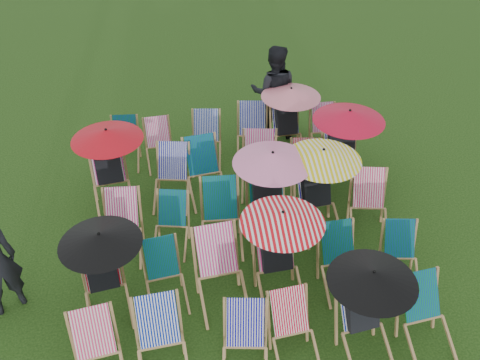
{
  "coord_description": "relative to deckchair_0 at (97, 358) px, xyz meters",
  "views": [
    {
      "loc": [
        -0.9,
        -6.14,
        5.93
      ],
      "look_at": [
        -0.02,
        0.38,
        0.9
      ],
      "focal_mm": 40.0,
      "sensor_mm": 36.0,
      "label": 1
    }
  ],
  "objects": [
    {
      "name": "ground",
      "position": [
        2.07,
        2.23,
        -0.45
      ],
      "size": [
        100.0,
        100.0,
        0.0
      ],
      "primitive_type": "plane",
      "color": "black",
      "rests_on": "ground"
    },
    {
      "name": "deckchair_0",
      "position": [
        0.0,
        0.0,
        0.0
      ],
      "size": [
        0.72,
        0.91,
        0.9
      ],
      "rotation": [
        0.0,
        0.0,
        0.17
      ],
      "color": "#A57E4D",
      "rests_on": "ground"
    },
    {
      "name": "deckchair_1",
      "position": [
        0.76,
        0.03,
        0.02
      ],
      "size": [
        0.7,
        0.92,
        0.94
      ],
      "rotation": [
        0.0,
        0.0,
        0.1
      ],
      "color": "#A57E4D",
      "rests_on": "ground"
    },
    {
      "name": "deckchair_2",
      "position": [
        1.75,
        -0.1,
        -0.01
      ],
      "size": [
        0.7,
        0.89,
        0.88
      ],
      "rotation": [
        0.0,
        0.0,
        -0.15
      ],
      "color": "#A57E4D",
      "rests_on": "ground"
    },
    {
      "name": "deckchair_3",
      "position": [
        2.39,
        0.02,
        -0.02
      ],
      "size": [
        0.66,
        0.85,
        0.86
      ],
      "rotation": [
        0.0,
        0.0,
        0.12
      ],
      "color": "#A57E4D",
      "rests_on": "ground"
    },
    {
      "name": "deckchair_4",
      "position": [
        3.28,
        0.04,
        0.23
      ],
      "size": [
        1.09,
        1.17,
        1.29
      ],
      "rotation": [
        0.0,
        0.0,
        0.16
      ],
      "color": "#A57E4D",
      "rests_on": "ground"
    },
    {
      "name": "deckchair_5",
      "position": [
        4.09,
        -0.01,
        0.01
      ],
      "size": [
        0.72,
        0.92,
        0.92
      ],
      "rotation": [
        0.0,
        0.0,
        0.13
      ],
      "color": "#A57E4D",
      "rests_on": "ground"
    },
    {
      "name": "deckchair_6",
      "position": [
        0.03,
        1.14,
        0.23
      ],
      "size": [
        1.08,
        1.17,
        1.28
      ],
      "rotation": [
        0.0,
        0.0,
        0.17
      ],
      "color": "#A57E4D",
      "rests_on": "ground"
    },
    {
      "name": "deckchair_7",
      "position": [
        0.82,
        1.19,
        -0.03
      ],
      "size": [
        0.66,
        0.84,
        0.84
      ],
      "rotation": [
        0.0,
        0.0,
        0.15
      ],
      "color": "#A57E4D",
      "rests_on": "ground"
    },
    {
      "name": "deckchair_8",
      "position": [
        1.58,
        1.06,
        0.06
      ],
      "size": [
        0.78,
        1.01,
        1.02
      ],
      "rotation": [
        0.0,
        0.0,
        0.12
      ],
      "color": "#A57E4D",
      "rests_on": "ground"
    },
    {
      "name": "deckchair_9",
      "position": [
        2.4,
        1.14,
        0.27
      ],
      "size": [
        1.15,
        1.22,
        1.36
      ],
      "rotation": [
        0.0,
        0.0,
        0.09
      ],
      "color": "#A57E4D",
      "rests_on": "ground"
    },
    {
      "name": "deckchair_10",
      "position": [
        3.3,
        1.1,
        -0.0
      ],
      "size": [
        0.65,
        0.86,
        0.89
      ],
      "rotation": [
        0.0,
        0.0,
        0.07
      ],
      "color": "#A57E4D",
      "rests_on": "ground"
    },
    {
      "name": "deckchair_11",
      "position": [
        4.18,
        1.12,
        -0.03
      ],
      "size": [
        0.65,
        0.83,
        0.83
      ],
      "rotation": [
        0.0,
        0.0,
        -0.15
      ],
      "color": "#A57E4D",
      "rests_on": "ground"
    },
    {
      "name": "deckchair_12",
      "position": [
        0.19,
        2.23,
        0.02
      ],
      "size": [
        0.67,
        0.9,
        0.93
      ],
      "rotation": [
        0.0,
        0.0,
        -0.07
      ],
      "color": "#A57E4D",
      "rests_on": "ground"
    },
    {
      "name": "deckchair_13",
      "position": [
        0.93,
        2.26,
        -0.04
      ],
      "size": [
        0.68,
        0.84,
        0.82
      ],
      "rotation": [
        0.0,
        0.0,
        -0.2
      ],
      "color": "#A57E4D",
      "rests_on": "ground"
    },
    {
      "name": "deckchair_14",
      "position": [
        1.71,
        2.21,
        0.05
      ],
      "size": [
        0.69,
        0.94,
        0.99
      ],
      "rotation": [
        0.0,
        0.0,
        -0.04
      ],
      "color": "#A57E4D",
      "rests_on": "ground"
    },
    {
      "name": "deckchair_15",
      "position": [
        2.48,
        2.4,
        0.31
      ],
      "size": [
        1.21,
        1.26,
        1.44
      ],
      "rotation": [
        0.0,
        0.0,
        -0.02
      ],
      "color": "#A57E4D",
      "rests_on": "ground"
    },
    {
      "name": "deckchair_16",
      "position": [
        3.28,
        2.41,
        0.3
      ],
      "size": [
        1.19,
        1.28,
        1.41
      ],
      "rotation": [
        0.0,
        0.0,
        0.12
      ],
      "color": "#A57E4D",
      "rests_on": "ground"
    },
    {
      "name": "deckchair_17",
      "position": [
        4.07,
        2.2,
        0.02
      ],
      "size": [
        0.76,
        0.96,
        0.94
      ],
      "rotation": [
        0.0,
        0.0,
        -0.18
      ],
      "color": "#A57E4D",
      "rests_on": "ground"
    },
    {
      "name": "deckchair_18",
      "position": [
        -0.01,
        3.47,
        0.28
      ],
      "size": [
        1.17,
        1.26,
        1.39
      ],
      "rotation": [
        0.0,
        0.0,
        0.16
      ],
      "color": "#A57E4D",
      "rests_on": "ground"
    },
    {
      "name": "deckchair_19",
      "position": [
        0.98,
        3.38,
        0.02
      ],
      "size": [
        0.76,
        0.95,
        0.93
      ],
      "rotation": [
        0.0,
        0.0,
        -0.18
      ],
      "color": "#A57E4D",
      "rests_on": "ground"
    },
    {
      "name": "deckchair_20",
      "position": [
        1.57,
        3.43,
        0.04
      ],
      "size": [
        0.78,
        0.99,
        0.98
      ],
      "rotation": [
        0.0,
        0.0,
        0.15
      ],
      "color": "#A57E4D",
      "rests_on": "ground"
    },
    {
      "name": "deckchair_21",
      "position": [
        2.51,
        3.49,
        0.04
      ],
      "size": [
        0.78,
        0.99,
        0.98
      ],
      "rotation": [
        0.0,
        0.0,
        -0.16
      ],
      "color": "#A57E4D",
      "rests_on": "ground"
    },
    {
      "name": "deckchair_22",
      "position": [
        3.31,
        3.38,
        -0.03
      ],
      "size": [
        0.66,
        0.84,
        0.84
      ],
      "rotation": [
        0.0,
        0.0,
        -0.14
      ],
      "color": "#A57E4D",
      "rests_on": "ground"
    },
    {
      "name": "deckchair_23",
      "position": [
        3.98,
        3.43,
        0.32
      ],
      "size": [
        1.22,
        1.28,
        1.45
      ],
      "rotation": [
        0.0,
        0.0,
        -0.05
      ],
      "color": "#A57E4D",
      "rests_on": "ground"
    },
    {
      "name": "deckchair_24",
      "position": [
        0.15,
        4.63,
        -0.03
      ],
      "size": [
        0.6,
        0.8,
        0.83
      ],
      "rotation": [
        0.0,
        0.0,
        -0.07
      ],
      "color": "#A57E4D",
      "rests_on": "ground"
    },
    {
      "name": "deckchair_25",
      "position": [
        0.79,
        4.51,
        -0.04
      ],
      "size": [
        0.61,
        0.8,
        0.82
      ],
      "rotation": [
        0.0,
        0.0,
        0.09
      ],
      "color": "#A57E4D",
      "rests_on": "ground"
    },
    {
      "name": "deckchair_26",
      "position": [
        1.67,
        4.52,
        -0.01
      ],
      "size": [
        0.68,
        0.88,
        0.88
      ],
      "rotation": [
        0.0,
        0.0,
        -0.13
      ],
      "color": "#A57E4D",
      "rests_on": "ground"
    },
    {
      "name": "deckchair_27",
      "position": [
        2.56,
        4.57,
        0.03
      ],
      "size": [
        0.74,
        0.95,
        0.95
      ],
      "rotation": [
        0.0,
        0.0,
        -0.14
      ],
      "color": "#A57E4D",
      "rests_on": "ground"
    },
    {
      "name": "deckchair_28",
      "position": [
        3.25,
        4.59,
        0.25
      ],
      "size": [
        1.11,
        1.17,
        1.32
      ],
      "rotation": [
        0.0,
        0.0,
        0.05
      ],
      "color": "#A57E4D",
      "rests_on": "ground"
    },
    {
      "name": "deckchair_29",
      "position": [
        3.98,
        4.58,
        -0.03
      ],
      "size": [
        0.57,
        0.78,
        0.83
      ],
      "rotation": [
        0.0,
        0.0,
        -0.02
      ],
      "color": "#A57E4D",
      "rests_on": "ground"
    },
    {
      "name": "person_rear",
      "position": [
        3.08,
        5.28,
        0.5
      ],
      "size": [
        1.04,
        0.88,
        1.9
      ],
      "primitive_type": "imported",
      "rotation": [
        0.0,
        0.0,
        2.95
      ],
      "color": "black",
      "rests_on": "ground"
    }
  ]
}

